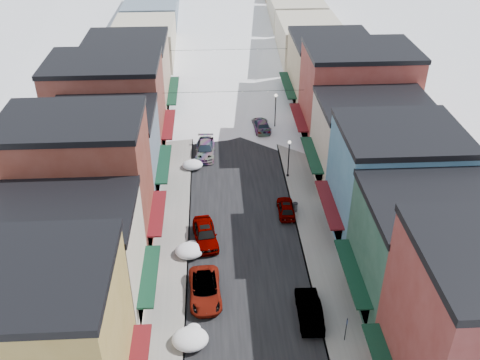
{
  "coord_description": "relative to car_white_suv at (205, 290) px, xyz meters",
  "views": [
    {
      "loc": [
        -2.52,
        -17.76,
        30.38
      ],
      "look_at": [
        0.0,
        27.13,
        2.16
      ],
      "focal_mm": 40.0,
      "sensor_mm": 36.0,
      "label": 1
    }
  ],
  "objects": [
    {
      "name": "bldg_l_brick_near",
      "position": [
        -10.16,
        7.19,
        5.52
      ],
      "size": [
        12.3,
        8.2,
        12.5
      ],
      "color": "maroon",
      "rests_on": "ground"
    },
    {
      "name": "bldg_r_blue",
      "position": [
        16.73,
        7.69,
        4.52
      ],
      "size": [
        11.3,
        9.2,
        10.5
      ],
      "color": "teal",
      "rests_on": "ground"
    },
    {
      "name": "car_white_suv",
      "position": [
        0.0,
        0.0,
        0.0
      ],
      "size": [
        2.72,
        5.44,
        1.48
      ],
      "primitive_type": "imported",
      "rotation": [
        0.0,
        0.0,
        0.05
      ],
      "color": "white",
      "rests_on": "ground"
    },
    {
      "name": "car_silver_sedan",
      "position": [
        0.03,
        7.0,
        0.1
      ],
      "size": [
        2.64,
        5.14,
        1.68
      ],
      "primitive_type": "imported",
      "rotation": [
        0.0,
        0.0,
        0.14
      ],
      "color": "#9FA2A7",
      "rests_on": "ground"
    },
    {
      "name": "car_lane_white",
      "position": [
        4.13,
        54.84,
        0.1
      ],
      "size": [
        3.25,
        6.22,
        1.67
      ],
      "primitive_type": "imported",
      "rotation": [
        0.0,
        0.0,
        3.06
      ],
      "color": "white",
      "rests_on": "ground"
    },
    {
      "name": "snow_pile_near",
      "position": [
        -1.05,
        -4.64,
        -0.2
      ],
      "size": [
        2.65,
        2.83,
        1.12
      ],
      "color": "white",
      "rests_on": "ground"
    },
    {
      "name": "trash_can",
      "position": [
        8.73,
        11.07,
        -0.14
      ],
      "size": [
        0.53,
        0.53,
        0.89
      ],
      "color": "#5B5D60",
      "rests_on": "sidewalk_right"
    },
    {
      "name": "bldg_l_brick_far",
      "position": [
        -10.66,
        24.69,
        4.77
      ],
      "size": [
        13.3,
        9.2,
        11.0
      ],
      "color": "brown",
      "rests_on": "ground"
    },
    {
      "name": "bldg_l_yellow",
      "position": [
        -9.66,
        -9.31,
        5.02
      ],
      "size": [
        11.3,
        8.7,
        11.5
      ],
      "color": "#A6853D",
      "rests_on": "ground"
    },
    {
      "name": "car_green_sedan",
      "position": [
        7.83,
        -2.59,
        0.05
      ],
      "size": [
        1.78,
        4.83,
        1.58
      ],
      "primitive_type": "imported",
      "rotation": [
        0.0,
        0.0,
        3.12
      ],
      "color": "black",
      "rests_on": "ground"
    },
    {
      "name": "car_lane_silver",
      "position": [
        2.93,
        38.0,
        -0.02
      ],
      "size": [
        1.79,
        4.24,
        1.43
      ],
      "primitive_type": "imported",
      "rotation": [
        0.0,
        0.0,
        0.02
      ],
      "color": "#ACAEB5",
      "rests_on": "ground"
    },
    {
      "name": "curb_right",
      "position": [
        8.58,
        46.69,
        -0.66
      ],
      "size": [
        0.1,
        160.0,
        0.15
      ],
      "primitive_type": "cube",
      "color": "slate",
      "rests_on": "ground"
    },
    {
      "name": "parking_sign",
      "position": [
        10.01,
        -5.08,
        0.67
      ],
      "size": [
        0.06,
        0.29,
        2.16
      ],
      "color": "black",
      "rests_on": "sidewalk_right"
    },
    {
      "name": "car_black_sedan",
      "position": [
        7.03,
        28.89,
        -0.04
      ],
      "size": [
        2.37,
        4.97,
        1.4
      ],
      "primitive_type": "imported",
      "rotation": [
        0.0,
        0.0,
        3.23
      ],
      "color": "black",
      "rests_on": "ground"
    },
    {
      "name": "overhead_cables",
      "position": [
        3.53,
        34.19,
        5.46
      ],
      "size": [
        16.4,
        15.04,
        0.04
      ],
      "color": "black",
      "rests_on": "ground"
    },
    {
      "name": "bldg_l_grayblue",
      "position": [
        -9.66,
        15.69,
        3.77
      ],
      "size": [
        11.3,
        9.2,
        9.0
      ],
      "color": "slate",
      "rests_on": "ground"
    },
    {
      "name": "car_dark_hatch",
      "position": [
        0.03,
        23.61,
        -0.06
      ],
      "size": [
        1.97,
        4.25,
        1.35
      ],
      "primitive_type": "imported",
      "rotation": [
        0.0,
        0.0,
        -0.13
      ],
      "color": "black",
      "rests_on": "ground"
    },
    {
      "name": "bldg_r_cream",
      "position": [
        17.23,
        16.69,
        3.77
      ],
      "size": [
        12.3,
        9.2,
        9.0
      ],
      "color": "#C0B19A",
      "rests_on": "ground"
    },
    {
      "name": "sidewalk_left",
      "position": [
        -3.07,
        46.69,
        -0.66
      ],
      "size": [
        3.2,
        160.0,
        0.15
      ],
      "primitive_type": "cube",
      "color": "gray",
      "rests_on": "ground"
    },
    {
      "name": "curb_left",
      "position": [
        -1.52,
        46.69,
        -0.66
      ],
      "size": [
        0.1,
        160.0,
        0.15
      ],
      "primitive_type": "cube",
      "color": "slate",
      "rests_on": "ground"
    },
    {
      "name": "streetlamp_near",
      "position": [
        8.9,
        17.6,
        2.1
      ],
      "size": [
        0.35,
        0.35,
        4.26
      ],
      "color": "black",
      "rests_on": "sidewalk_right"
    },
    {
      "name": "bldg_l_tan",
      "position": [
        -9.66,
        34.69,
        4.27
      ],
      "size": [
        11.3,
        11.2,
        10.0
      ],
      "color": "tan",
      "rests_on": "ground"
    },
    {
      "name": "bldg_r_brick_far",
      "position": [
        17.73,
        25.69,
        5.02
      ],
      "size": [
        13.3,
        9.2,
        11.5
      ],
      "color": "maroon",
      "rests_on": "ground"
    },
    {
      "name": "sidewalk_right",
      "position": [
        10.13,
        46.69,
        -0.66
      ],
      "size": [
        3.2,
        160.0,
        0.15
      ],
      "primitive_type": "cube",
      "color": "gray",
      "rests_on": "ground"
    },
    {
      "name": "distant_blocks",
      "position": [
        3.53,
        69.69,
        3.26
      ],
      "size": [
        34.0,
        55.0,
        8.0
      ],
      "color": "gray",
      "rests_on": "ground"
    },
    {
      "name": "snow_pile_far",
      "position": [
        -1.35,
        20.04,
        -0.29
      ],
      "size": [
        2.24,
        2.58,
        0.95
      ],
      "color": "white",
      "rests_on": "ground"
    },
    {
      "name": "bldg_r_tan",
      "position": [
        16.73,
        35.69,
        4.02
      ],
      "size": [
        11.3,
        11.2,
        9.5
      ],
      "color": "tan",
      "rests_on": "ground"
    },
    {
      "name": "bldg_r_green",
      "position": [
        16.73,
        -1.31,
        4.02
      ],
      "size": [
        11.3,
        9.2,
        9.5
      ],
      "color": "#224839",
      "rests_on": "ground"
    },
    {
      "name": "streetlamp_far",
      "position": [
        8.73,
        28.76,
        2.41
      ],
      "size": [
        0.4,
        0.4,
        4.76
      ],
      "color": "black",
      "rests_on": "sidewalk_right"
    },
    {
      "name": "bldg_l_cream",
      "position": [
        -9.66,
        -0.81,
        4.02
      ],
      "size": [
        11.3,
        8.2,
        9.5
      ],
      "color": "beige",
      "rests_on": "ground"
    },
    {
      "name": "snow_pile_mid",
      "position": [
        -1.35,
        5.22,
        -0.23
      ],
      "size": [
        2.5,
        2.74,
        1.06
      ],
      "color": "white",
      "rests_on": "ground"
    },
    {
      "name": "car_silver_wagon",
      "position": [
        0.03,
        22.9,
        0.02
      ],
      "size": [
        2.28,
        5.28,
        1.51
      ],
      "primitive_type": "imported",
      "rotation": [
        0.0,
        0.0,
        -0.03
      ],
      "color": "gray",
      "rests_on": "ground"
    },
    {
      "name": "road",
      "position": [
        3.53,
        46.69,
        -0.73
      ],
      "size": [
        10.0,
        160.0,
        0.01
      ],
      "primitive_type": "cube",
      "color": "black",
      "rests_on": "ground"
    },
    {
      "name": "car_gray_suv",
      "position": [
        7.83,
        10.89,
        -0.07
      ],
      "size": [
        1.65,
        3.94,
        1.33
      ],
      "primitive_type": "imported",
      "rotation": [
        0.0,
        0.0,
        3.12
      ],
      "color": "gray",
      "rests_on": "ground"
    }
  ]
}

